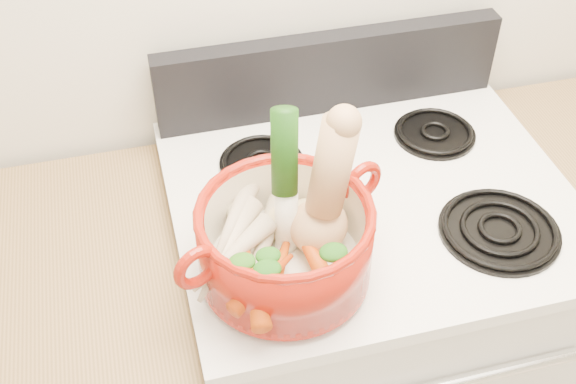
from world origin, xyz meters
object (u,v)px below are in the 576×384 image
object	(u,v)px
stove_body	(356,342)
squash	(320,189)
dutch_oven	(285,243)
leek	(286,182)

from	to	relation	value
stove_body	squash	distance (m)	0.70
dutch_oven	stove_body	bearing A→B (deg)	15.49
squash	leek	xyz separation A→B (m)	(-0.05, 0.02, 0.01)
stove_body	dutch_oven	distance (m)	0.64
dutch_oven	leek	bearing A→B (deg)	50.58
dutch_oven	squash	world-z (taller)	squash
leek	dutch_oven	bearing A→B (deg)	-93.61
stove_body	dutch_oven	size ratio (longest dim) A/B	3.17
squash	dutch_oven	bearing A→B (deg)	175.42
dutch_oven	leek	world-z (taller)	leek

